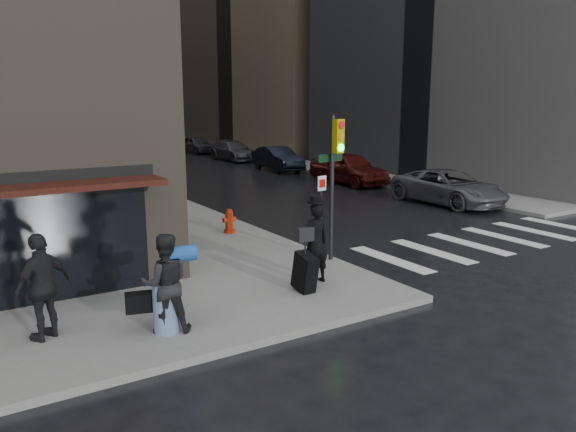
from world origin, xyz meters
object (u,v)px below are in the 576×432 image
(parked_car_0, at_px, (449,187))
(parked_car_1, at_px, (348,168))
(parked_car_2, at_px, (278,159))
(man_greycoat, at_px, (43,287))
(man_jeans, at_px, (165,283))
(traffic_light, at_px, (333,168))
(parked_car_4, at_px, (197,144))
(parked_car_5, at_px, (169,139))
(fire_hydrant, at_px, (229,222))
(man_overcoat, at_px, (313,247))
(parked_car_3, at_px, (233,151))
(parked_car_6, at_px, (140,135))

(parked_car_0, xyz_separation_m, parked_car_1, (-0.03, 6.77, 0.11))
(parked_car_2, bearing_deg, man_greycoat, -127.56)
(man_jeans, relative_size, traffic_light, 0.49)
(parked_car_0, relative_size, parked_car_1, 1.06)
(parked_car_4, bearing_deg, man_greycoat, -120.26)
(man_jeans, xyz_separation_m, parked_car_4, (15.00, 33.86, -0.40))
(traffic_light, height_order, parked_car_5, traffic_light)
(parked_car_1, bearing_deg, man_jeans, -139.35)
(traffic_light, xyz_separation_m, parked_car_1, (9.47, 11.39, -1.77))
(man_greycoat, xyz_separation_m, fire_hydrant, (6.36, 5.55, -0.61))
(fire_hydrant, bearing_deg, parked_car_5, 72.67)
(traffic_light, distance_m, parked_car_0, 10.73)
(man_overcoat, height_order, parked_car_5, man_overcoat)
(man_jeans, bearing_deg, parked_car_4, -99.17)
(parked_car_2, bearing_deg, parked_car_4, 91.21)
(traffic_light, xyz_separation_m, parked_car_2, (9.25, 18.17, -1.87))
(parked_car_0, xyz_separation_m, parked_car_3, (0.08, 20.31, -0.03))
(traffic_light, height_order, parked_car_1, traffic_light)
(man_jeans, xyz_separation_m, parked_car_2, (14.62, 20.32, -0.35))
(parked_car_5, bearing_deg, traffic_light, -106.67)
(man_overcoat, relative_size, parked_car_5, 0.45)
(man_overcoat, relative_size, parked_car_6, 0.40)
(man_jeans, height_order, parked_car_0, man_jeans)
(man_overcoat, height_order, parked_car_0, man_overcoat)
(parked_car_3, xyz_separation_m, parked_car_6, (-0.36, 20.31, 0.03))
(man_overcoat, xyz_separation_m, man_jeans, (-3.82, -0.80, 0.06))
(man_overcoat, bearing_deg, parked_car_6, -102.04)
(parked_car_4, bearing_deg, parked_car_1, -93.57)
(parked_car_0, relative_size, parked_car_5, 1.11)
(traffic_light, bearing_deg, parked_car_5, 67.02)
(parked_car_3, distance_m, parked_car_5, 13.54)
(parked_car_0, relative_size, parked_car_2, 1.16)
(parked_car_2, bearing_deg, parked_car_0, -86.15)
(man_jeans, height_order, parked_car_6, man_jeans)
(traffic_light, relative_size, parked_car_2, 0.86)
(parked_car_1, xyz_separation_m, parked_car_6, (-0.25, 33.86, -0.11))
(fire_hydrant, distance_m, parked_car_6, 42.24)
(man_greycoat, xyz_separation_m, traffic_light, (7.28, 1.29, 1.49))
(parked_car_2, distance_m, parked_car_6, 27.09)
(man_greycoat, xyz_separation_m, parked_car_1, (16.75, 12.69, -0.28))
(parked_car_1, height_order, parked_car_3, parked_car_1)
(man_overcoat, distance_m, parked_car_3, 28.55)
(parked_car_3, relative_size, parked_car_5, 1.02)
(man_greycoat, relative_size, parked_car_4, 0.48)
(traffic_light, bearing_deg, fire_hydrant, 93.53)
(parked_car_0, height_order, parked_car_6, parked_car_6)
(parked_car_6, bearing_deg, parked_car_0, -93.46)
(man_jeans, bearing_deg, traffic_light, -143.44)
(traffic_light, bearing_deg, man_overcoat, -147.61)
(parked_car_3, relative_size, parked_car_6, 0.92)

